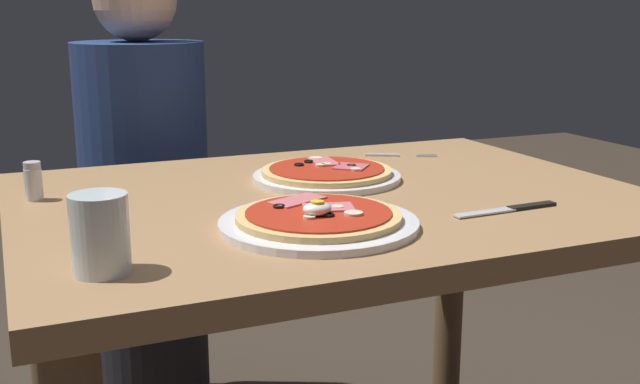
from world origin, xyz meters
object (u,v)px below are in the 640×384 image
object	(u,v)px
water_glass_near	(101,239)
salt_shaker	(33,181)
pizza_foreground	(318,220)
fork	(395,155)
dining_table	(332,260)
diner_person	(146,209)
pizza_across_left	(327,174)
knife	(513,209)

from	to	relation	value
water_glass_near	salt_shaker	world-z (taller)	water_glass_near
pizza_foreground	fork	bearing A→B (deg)	50.17
fork	dining_table	bearing A→B (deg)	-135.67
pizza_foreground	water_glass_near	bearing A→B (deg)	-166.31
diner_person	pizza_across_left	bearing A→B (deg)	111.81
pizza_foreground	salt_shaker	bearing A→B (deg)	137.97
fork	knife	bearing A→B (deg)	-95.37
knife	diner_person	xyz separation A→B (m)	(-0.43, 0.92, -0.18)
pizza_across_left	fork	xyz separation A→B (m)	(0.23, 0.16, -0.01)
pizza_across_left	fork	bearing A→B (deg)	34.25
dining_table	diner_person	size ratio (longest dim) A/B	0.92
pizza_foreground	knife	xyz separation A→B (m)	(0.33, -0.03, -0.01)
water_glass_near	salt_shaker	distance (m)	0.43
diner_person	salt_shaker	bearing A→B (deg)	62.67
dining_table	pizza_foreground	world-z (taller)	pizza_foreground
dining_table	water_glass_near	size ratio (longest dim) A/B	10.76
diner_person	dining_table	bearing A→B (deg)	106.29
dining_table	pizza_across_left	distance (m)	0.17
dining_table	fork	distance (m)	0.40
fork	salt_shaker	distance (m)	0.77
pizza_across_left	knife	size ratio (longest dim) A/B	1.44
pizza_across_left	salt_shaker	xyz separation A→B (m)	(-0.52, 0.05, 0.02)
knife	diner_person	size ratio (longest dim) A/B	0.17
salt_shaker	pizza_across_left	bearing A→B (deg)	-5.90
pizza_across_left	salt_shaker	distance (m)	0.53
pizza_across_left	water_glass_near	xyz separation A→B (m)	(-0.47, -0.37, 0.03)
water_glass_near	pizza_across_left	bearing A→B (deg)	38.41
pizza_foreground	salt_shaker	xyz separation A→B (m)	(-0.38, 0.34, 0.02)
dining_table	salt_shaker	bearing A→B (deg)	162.12
dining_table	salt_shaker	distance (m)	0.54
knife	diner_person	distance (m)	1.03
pizza_across_left	dining_table	bearing A→B (deg)	-108.51
knife	salt_shaker	size ratio (longest dim) A/B	2.92
pizza_across_left	pizza_foreground	bearing A→B (deg)	-115.83
pizza_foreground	fork	world-z (taller)	pizza_foreground
dining_table	knife	world-z (taller)	knife
dining_table	water_glass_near	world-z (taller)	water_glass_near
pizza_across_left	salt_shaker	world-z (taller)	salt_shaker
water_glass_near	knife	distance (m)	0.66
dining_table	knife	bearing A→B (deg)	-44.44
water_glass_near	diner_person	world-z (taller)	diner_person
pizza_foreground	knife	distance (m)	0.33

